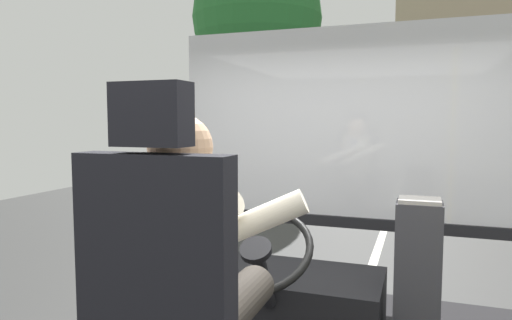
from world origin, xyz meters
The scene contains 6 objects.
ground centered at (0.00, 8.80, -0.02)m, with size 18.00×44.00×0.06m.
bus_driver centered at (-0.16, -0.43, 1.45)m, with size 0.72×0.62×0.77m.
steering_console centered at (-0.16, 0.67, 0.89)m, with size 1.10×1.01×0.82m.
fare_box centered at (0.56, 0.64, 1.10)m, with size 0.22×0.20×0.87m.
windshield_panel centered at (0.00, 1.62, 1.71)m, with size 2.50×0.08×1.48m.
street_tree centered at (-3.58, 9.80, 4.59)m, with size 3.39×3.39×6.30m.
Camera 1 is at (0.55, -1.76, 1.93)m, focal length 32.03 mm.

